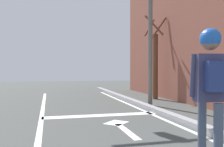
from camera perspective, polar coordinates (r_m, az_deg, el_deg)
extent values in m
cube|color=silver|center=(5.01, 22.53, -14.20)|extent=(0.12, 20.00, 0.01)
cube|color=silver|center=(7.15, -2.56, -9.56)|extent=(3.25, 0.40, 0.01)
cube|color=silver|center=(5.40, 3.42, -13.04)|extent=(0.16, 1.40, 0.01)
cube|color=silver|center=(6.19, 0.97, -11.21)|extent=(0.71, 0.71, 0.01)
cylinder|color=#44526A|center=(3.54, 19.93, -12.26)|extent=(0.11, 0.11, 0.83)
cylinder|color=#44526A|center=(3.21, 23.20, -13.66)|extent=(0.11, 0.11, 0.83)
cube|color=#38395B|center=(3.28, 21.55, -0.90)|extent=(0.41, 0.23, 0.58)
cylinder|color=#38395B|center=(3.21, 18.12, -0.44)|extent=(0.07, 0.11, 0.53)
cylinder|color=#38395B|center=(3.41, 24.31, -0.40)|extent=(0.07, 0.13, 0.53)
sphere|color=#886552|center=(3.30, 21.60, 6.96)|extent=(0.23, 0.23, 0.23)
sphere|color=blue|center=(3.30, 21.60, 7.45)|extent=(0.26, 0.26, 0.26)
cube|color=navy|center=(3.16, 22.78, -0.61)|extent=(0.28, 0.17, 0.36)
cylinder|color=#63635C|center=(9.24, 8.77, 10.23)|extent=(0.16, 0.16, 5.60)
cylinder|color=brown|center=(11.11, 9.91, 1.55)|extent=(0.22, 0.22, 2.85)
cylinder|color=brown|center=(11.52, 10.73, 10.27)|extent=(0.49, 0.67, 0.88)
cylinder|color=brown|center=(11.42, 8.61, 10.37)|extent=(0.69, 0.53, 0.85)
cylinder|color=brown|center=(10.98, 9.64, 10.85)|extent=(0.72, 0.54, 0.91)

